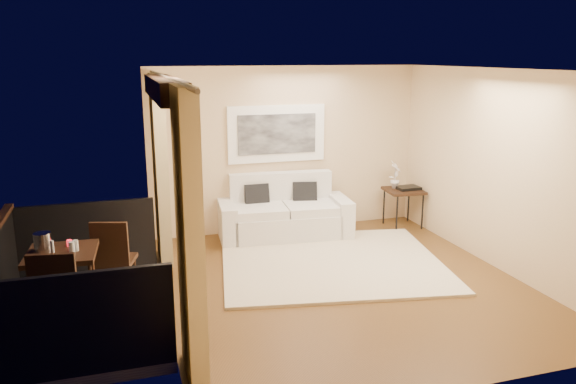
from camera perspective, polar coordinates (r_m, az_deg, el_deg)
name	(u,v)px	position (r m, az deg, el deg)	size (l,w,h in m)	color
floor	(343,283)	(7.37, 5.56, -9.22)	(5.00, 5.00, 0.00)	brown
room_shell	(164,88)	(6.27, -12.46, 10.26)	(5.00, 6.40, 5.00)	white
balcony	(68,303)	(6.83, -21.44, -10.45)	(1.81, 2.60, 1.17)	#605B56
curtains	(172,195)	(6.45, -11.74, -0.27)	(0.16, 4.80, 2.64)	tan
artwork	(277,134)	(9.14, -1.15, 5.93)	(1.62, 0.07, 0.92)	white
rug	(331,262)	(8.00, 4.44, -7.13)	(3.04, 2.65, 0.04)	beige
sofa	(284,215)	(9.06, -0.43, -2.34)	(2.15, 1.07, 1.00)	silver
side_table	(404,193)	(9.70, 11.67, -0.07)	(0.65, 0.65, 0.65)	black
tray	(408,188)	(9.71, 12.10, 0.42)	(0.38, 0.28, 0.05)	black
orchid	(395,175)	(9.67, 10.83, 1.74)	(0.25, 0.17, 0.48)	white
bistro_table	(62,258)	(6.50, -21.98, -6.28)	(0.75, 0.75, 0.83)	black
balcony_chair_far	(113,254)	(6.98, -17.37, -6.03)	(0.53, 0.54, 1.00)	black
balcony_chair_near	(51,301)	(5.85, -22.90, -10.14)	(0.52, 0.52, 1.04)	black
ice_bucket	(43,242)	(6.53, -23.66, -4.67)	(0.18, 0.18, 0.20)	silver
candle	(69,243)	(6.60, -21.33, -4.85)	(0.06, 0.06, 0.07)	red
vase	(52,249)	(6.29, -22.81, -5.35)	(0.04, 0.04, 0.18)	white
glass_a	(72,247)	(6.37, -21.12, -5.27)	(0.06, 0.06, 0.12)	white
glass_b	(76,246)	(6.41, -20.77, -5.11)	(0.06, 0.06, 0.12)	silver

